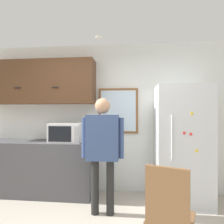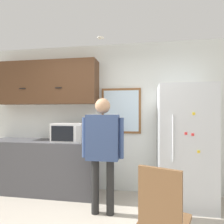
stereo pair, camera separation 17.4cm
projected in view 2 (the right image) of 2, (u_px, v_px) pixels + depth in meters
The scene contains 9 objects.
back_wall at pixel (112, 117), 3.73m from camera, with size 6.00×0.06×2.70m.
counter at pixel (43, 166), 3.61m from camera, with size 1.97×0.59×0.93m.
upper_cabinets at pixel (45, 83), 3.72m from camera, with size 1.97×0.39×0.79m.
microwave at pixel (69, 132), 3.46m from camera, with size 0.54×0.38×0.32m.
person at pixel (103, 143), 2.83m from camera, with size 0.60×0.23×1.65m.
refrigerator at pixel (185, 145), 3.13m from camera, with size 0.82×0.75×1.87m.
chair at pixel (163, 215), 1.76m from camera, with size 0.52×0.52×0.98m.
window at pixel (121, 111), 3.65m from camera, with size 0.72×0.05×0.82m.
ceiling_light at pixel (101, 38), 3.30m from camera, with size 0.11×0.11×0.01m.
Camera 2 is at (0.63, -1.72, 1.46)m, focal length 32.00 mm.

